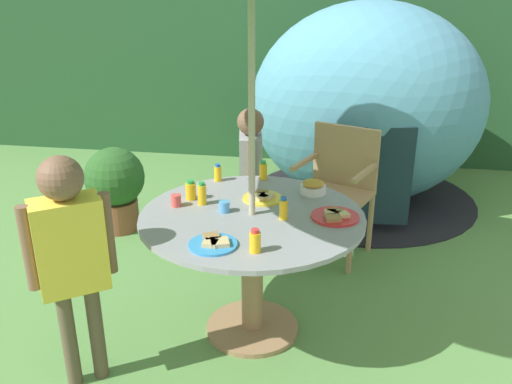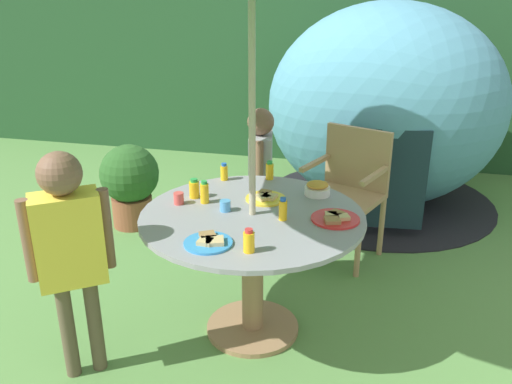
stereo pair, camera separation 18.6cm
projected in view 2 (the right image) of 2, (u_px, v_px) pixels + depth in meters
The scene contains 20 objects.
ground_plane at pixel (253, 330), 3.17m from camera, with size 10.00×10.00×0.02m, color #548442.
hedge_backdrop at pixel (327, 76), 6.08m from camera, with size 9.00×0.70×1.81m, color #234C28.
garden_table at pixel (252, 245), 2.96m from camera, with size 1.22×1.22×0.75m.
wooden_chair at pixel (349, 184), 3.87m from camera, with size 0.63×0.59×0.94m.
dome_tent at pixel (385, 108), 4.69m from camera, with size 2.27×2.27×1.78m.
potted_plant at pixel (130, 181), 4.38m from camera, with size 0.48×0.48×0.69m.
child_in_grey_shirt at pixel (261, 164), 3.81m from camera, with size 0.21×0.38×1.11m.
child_in_yellow_shirt at pixel (69, 239), 2.55m from camera, with size 0.36×0.32×1.21m.
snack_bowl at pixel (317, 189), 3.14m from camera, with size 0.15×0.15×0.08m.
plate_back_edge at pixel (335, 218), 2.82m from camera, with size 0.26×0.26×0.03m.
plate_near_right at pixel (209, 242), 2.56m from camera, with size 0.24×0.24×0.03m.
plate_near_left at pixel (265, 198), 3.08m from camera, with size 0.23×0.23×0.03m.
juice_bottle_far_left at pixel (283, 209), 2.80m from camera, with size 0.04×0.04×0.13m.
juice_bottle_far_right at pixel (224, 172), 3.37m from camera, with size 0.05×0.05×0.11m.
juice_bottle_center_front at pixel (270, 171), 3.38m from camera, with size 0.05×0.05×0.12m.
juice_bottle_center_back at pixel (205, 193), 3.02m from camera, with size 0.05×0.05×0.13m.
juice_bottle_mid_left at pixel (194, 189), 3.09m from camera, with size 0.06×0.06×0.11m.
juice_bottle_mid_right at pixel (249, 241), 2.47m from camera, with size 0.05×0.05×0.12m.
cup_near at pixel (179, 198), 3.01m from camera, with size 0.06×0.06×0.07m, color #E04C47.
cup_far at pixel (225, 206), 2.92m from camera, with size 0.06×0.06×0.06m, color #4C99D8.
Camera 2 is at (0.63, -2.57, 1.93)m, focal length 37.58 mm.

